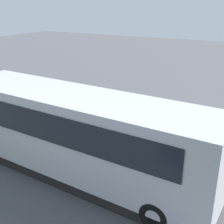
% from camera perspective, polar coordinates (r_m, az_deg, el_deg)
% --- Properties ---
extents(ground_plane, '(80.00, 80.00, 0.00)m').
position_cam_1_polar(ground_plane, '(15.24, 2.79, -3.67)').
color(ground_plane, '#4C4C51').
extents(tour_bus, '(10.75, 3.15, 3.25)m').
position_cam_1_polar(tour_bus, '(10.92, -6.96, -4.63)').
color(tour_bus, '#B7BABF').
rests_on(tour_bus, ground_plane).
extents(spectator_far_left, '(0.58, 0.38, 1.76)m').
position_cam_1_polar(spectator_far_left, '(12.51, 9.96, -4.33)').
color(spectator_far_left, '#473823').
rests_on(spectator_far_left, ground_plane).
extents(spectator_left, '(0.57, 0.39, 1.82)m').
position_cam_1_polar(spectator_left, '(12.69, 3.78, -3.52)').
color(spectator_left, black).
rests_on(spectator_left, ground_plane).
extents(spectator_centre, '(0.57, 0.38, 1.79)m').
position_cam_1_polar(spectator_centre, '(13.06, -0.95, -2.84)').
color(spectator_centre, '#473823').
rests_on(spectator_centre, ground_plane).
extents(spectator_right, '(0.57, 0.38, 1.70)m').
position_cam_1_polar(spectator_right, '(13.68, -5.78, -2.11)').
color(spectator_right, black).
rests_on(spectator_right, ground_plane).
extents(spectator_far_right, '(0.57, 0.31, 1.77)m').
position_cam_1_polar(spectator_far_right, '(14.65, -8.40, -0.42)').
color(spectator_far_right, '#473823').
rests_on(spectator_far_right, ground_plane).
extents(parked_motorcycle_silver, '(2.04, 0.66, 0.99)m').
position_cam_1_polar(parked_motorcycle_silver, '(11.59, 18.31, -10.56)').
color(parked_motorcycle_silver, black).
rests_on(parked_motorcycle_silver, ground_plane).
extents(stunt_motorcycle, '(2.03, 0.61, 1.69)m').
position_cam_1_polar(stunt_motorcycle, '(17.15, -1.82, 2.78)').
color(stunt_motorcycle, black).
rests_on(stunt_motorcycle, ground_plane).
extents(traffic_cone, '(0.34, 0.34, 0.63)m').
position_cam_1_polar(traffic_cone, '(15.13, 3.96, -2.62)').
color(traffic_cone, orange).
rests_on(traffic_cone, ground_plane).
extents(bay_line_b, '(0.19, 3.65, 0.01)m').
position_cam_1_polar(bay_line_b, '(14.46, 14.34, -5.74)').
color(bay_line_b, white).
rests_on(bay_line_b, ground_plane).
extents(bay_line_c, '(0.19, 3.54, 0.01)m').
position_cam_1_polar(bay_line_c, '(15.15, 5.28, -3.87)').
color(bay_line_c, white).
rests_on(bay_line_c, ground_plane).
extents(bay_line_d, '(0.19, 3.75, 0.01)m').
position_cam_1_polar(bay_line_d, '(16.20, -2.76, -2.12)').
color(bay_line_d, white).
rests_on(bay_line_d, ground_plane).
extents(bay_line_e, '(0.21, 4.32, 0.01)m').
position_cam_1_polar(bay_line_e, '(17.53, -9.70, -0.58)').
color(bay_line_e, white).
rests_on(bay_line_e, ground_plane).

